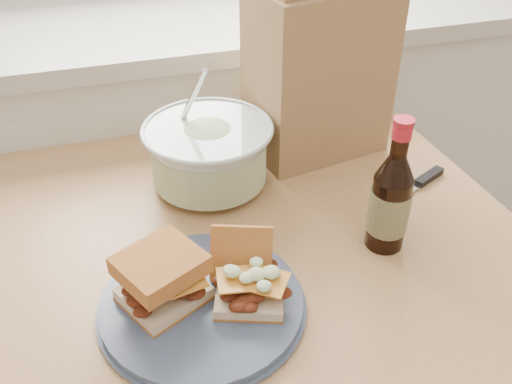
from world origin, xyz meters
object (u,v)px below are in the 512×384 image
object	(u,v)px
plate	(202,304)
coleslaw_bowl	(209,156)
paper_bag	(318,71)
dining_table	(251,284)
beer_bottle	(390,201)

from	to	relation	value
plate	coleslaw_bowl	size ratio (longest dim) A/B	1.23
plate	paper_bag	size ratio (longest dim) A/B	0.88
dining_table	plate	xyz separation A→B (m)	(-0.11, -0.13, 0.12)
coleslaw_bowl	paper_bag	size ratio (longest dim) A/B	0.72
paper_bag	coleslaw_bowl	bearing A→B (deg)	-172.62
coleslaw_bowl	paper_bag	world-z (taller)	paper_bag
beer_bottle	paper_bag	xyz separation A→B (m)	(0.00, 0.33, 0.08)
plate	paper_bag	bearing A→B (deg)	49.88
dining_table	plate	world-z (taller)	plate
dining_table	beer_bottle	world-z (taller)	beer_bottle
plate	paper_bag	distance (m)	0.52
paper_bag	dining_table	bearing A→B (deg)	-140.27
coleslaw_bowl	paper_bag	distance (m)	0.27
plate	coleslaw_bowl	world-z (taller)	coleslaw_bowl
dining_table	coleslaw_bowl	distance (m)	0.25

